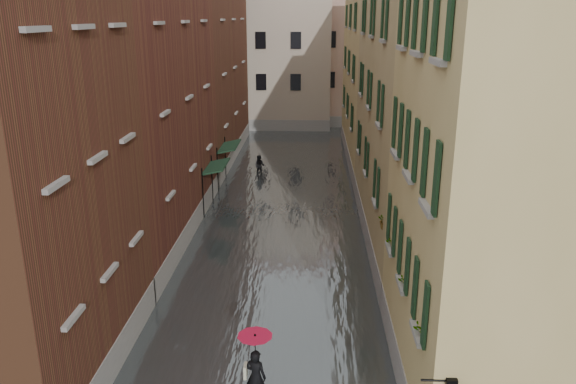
# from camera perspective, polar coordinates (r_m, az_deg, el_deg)

# --- Properties ---
(ground) EXTENTS (120.00, 120.00, 0.00)m
(ground) POSITION_cam_1_polar(r_m,az_deg,el_deg) (18.64, -2.64, -15.08)
(ground) COLOR #505052
(ground) RESTS_ON ground
(floodwater) EXTENTS (10.00, 60.00, 0.20)m
(floodwater) POSITION_cam_1_polar(r_m,az_deg,el_deg) (30.35, -0.47, -1.59)
(floodwater) COLOR #4E5456
(floodwater) RESTS_ON ground
(building_left_mid) EXTENTS (6.00, 14.00, 12.50)m
(building_left_mid) POSITION_cam_1_polar(r_m,az_deg,el_deg) (26.34, -16.55, 8.54)
(building_left_mid) COLOR #5B2F1C
(building_left_mid) RESTS_ON ground
(building_left_far) EXTENTS (6.00, 16.00, 14.00)m
(building_left_far) POSITION_cam_1_polar(r_m,az_deg,el_deg) (40.65, -9.81, 12.99)
(building_left_far) COLOR brown
(building_left_far) RESTS_ON ground
(building_right_near) EXTENTS (6.00, 8.00, 11.50)m
(building_right_near) POSITION_cam_1_polar(r_m,az_deg,el_deg) (15.30, 23.39, -0.24)
(building_right_near) COLOR tan
(building_right_near) RESTS_ON ground
(building_right_mid) EXTENTS (6.00, 14.00, 13.00)m
(building_right_mid) POSITION_cam_1_polar(r_m,az_deg,el_deg) (25.48, 15.12, 8.94)
(building_right_mid) COLOR tan
(building_right_mid) RESTS_ON ground
(building_right_far) EXTENTS (6.00, 16.00, 11.50)m
(building_right_far) POSITION_cam_1_polar(r_m,az_deg,el_deg) (40.24, 10.56, 11.12)
(building_right_far) COLOR tan
(building_right_far) RESTS_ON ground
(building_end_cream) EXTENTS (12.00, 9.00, 13.00)m
(building_end_cream) POSITION_cam_1_polar(r_m,az_deg,el_deg) (53.94, -2.33, 13.75)
(building_end_cream) COLOR #B5A78F
(building_end_cream) RESTS_ON ground
(building_end_pink) EXTENTS (10.00, 9.00, 12.00)m
(building_end_pink) POSITION_cam_1_polar(r_m,az_deg,el_deg) (55.96, 7.33, 13.25)
(building_end_pink) COLOR #C8A68C
(building_end_pink) RESTS_ON ground
(awning_near) EXTENTS (1.09, 2.72, 2.80)m
(awning_near) POSITION_cam_1_polar(r_m,az_deg,el_deg) (29.42, -7.36, 2.45)
(awning_near) COLOR #15301E
(awning_near) RESTS_ON ground
(awning_far) EXTENTS (1.09, 3.01, 2.80)m
(awning_far) POSITION_cam_1_polar(r_m,az_deg,el_deg) (33.86, -6.04, 4.51)
(awning_far) COLOR #15301E
(awning_far) RESTS_ON ground
(window_planters) EXTENTS (0.59, 8.04, 0.84)m
(window_planters) POSITION_cam_1_polar(r_m,az_deg,el_deg) (16.47, 11.46, -6.21)
(window_planters) COLOR maroon
(window_planters) RESTS_ON ground
(pedestrian_main) EXTENTS (0.94, 0.94, 2.06)m
(pedestrian_main) POSITION_cam_1_polar(r_m,az_deg,el_deg) (15.56, -3.34, -16.91)
(pedestrian_main) COLOR black
(pedestrian_main) RESTS_ON ground
(pedestrian_far) EXTENTS (0.76, 0.64, 1.41)m
(pedestrian_far) POSITION_cam_1_polar(r_m,az_deg,el_deg) (36.44, -2.90, 2.66)
(pedestrian_far) COLOR black
(pedestrian_far) RESTS_ON ground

